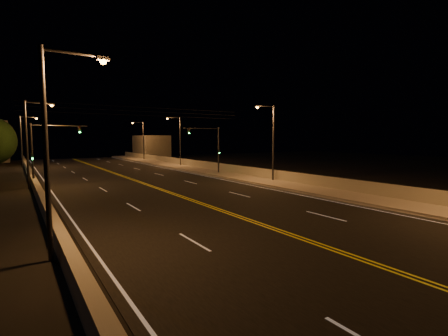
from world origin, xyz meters
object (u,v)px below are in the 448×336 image
streetlight_4 (54,137)px  streetlight_5 (30,138)px  streetlight_3 (142,138)px  traffic_signal_right (212,145)px  traffic_signal_left (44,147)px  streetlight_6 (23,138)px  streetlight_1 (271,138)px  streetlight_2 (179,138)px

streetlight_4 → streetlight_5: (0.00, 21.17, 0.00)m
streetlight_4 → streetlight_5: same height
streetlight_3 → streetlight_5: size_ratio=1.00×
traffic_signal_right → traffic_signal_left: size_ratio=1.00×
streetlight_3 → streetlight_6: size_ratio=1.00×
streetlight_6 → traffic_signal_left: size_ratio=1.33×
streetlight_1 → streetlight_4: 24.52m
streetlight_4 → streetlight_5: 21.17m
streetlight_1 → streetlight_5: bearing=156.8°
streetlight_6 → traffic_signal_right: bearing=-50.4°
streetlight_6 → streetlight_3: bearing=18.4°
streetlight_1 → streetlight_3: 40.81m
streetlight_5 → streetlight_6: (0.00, 24.54, 0.00)m
streetlight_3 → streetlight_4: size_ratio=1.00×
streetlight_1 → traffic_signal_right: streetlight_1 is taller
streetlight_5 → traffic_signal_left: (1.09, 0.48, -0.90)m
streetlight_3 → traffic_signal_right: streetlight_3 is taller
streetlight_4 → traffic_signal_right: 29.42m
streetlight_1 → streetlight_6: size_ratio=1.00×
streetlight_3 → streetlight_4: bearing=-112.0°
streetlight_3 → streetlight_6: (-21.39, -7.10, 0.00)m
streetlight_2 → streetlight_3: (0.00, 18.00, 0.00)m
streetlight_4 → traffic_signal_right: bearing=47.4°
streetlight_2 → streetlight_3: 18.00m
streetlight_1 → traffic_signal_right: bearing=98.8°
streetlight_1 → streetlight_6: 39.93m
streetlight_4 → traffic_signal_left: (1.09, 21.65, -0.90)m
streetlight_6 → traffic_signal_left: bearing=-87.4°
streetlight_1 → streetlight_4: (-21.39, -12.00, 0.00)m
streetlight_5 → streetlight_1: bearing=-23.2°
streetlight_2 → streetlight_6: (-21.39, 10.90, 0.00)m
streetlight_1 → streetlight_4: size_ratio=1.00×
streetlight_6 → traffic_signal_right: (19.90, -24.06, -0.90)m
streetlight_1 → streetlight_5: (-21.39, 9.17, 0.00)m
streetlight_2 → traffic_signal_left: bearing=-147.0°
streetlight_4 → streetlight_6: bearing=90.0°
streetlight_6 → traffic_signal_left: (1.09, -24.06, -0.90)m
streetlight_2 → streetlight_6: 24.00m
streetlight_5 → traffic_signal_right: 19.92m
streetlight_3 → streetlight_6: same height
streetlight_5 → traffic_signal_right: bearing=1.4°
streetlight_5 → streetlight_2: bearing=32.5°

